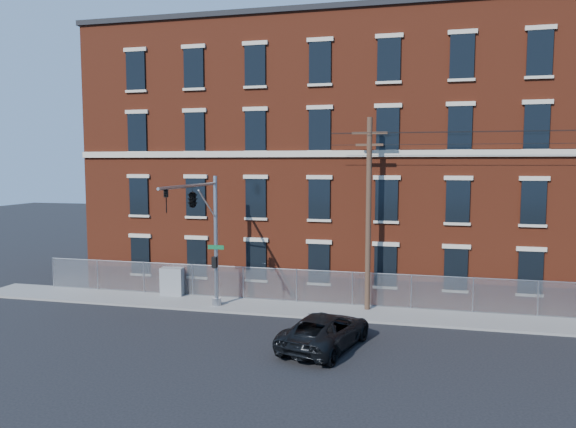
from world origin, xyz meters
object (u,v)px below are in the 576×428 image
Objects in this scene: traffic_signal_mast at (198,212)px; pickup_truck at (325,331)px; utility_pole_near at (369,211)px; utility_cabinet at (172,281)px.

traffic_signal_mast reaches higher than pickup_truck.
utility_pole_near is at bearing -86.33° from pickup_truck.
utility_pole_near is 1.89× the size of pickup_truck.
utility_pole_near is 6.18× the size of utility_cabinet.
utility_cabinet is at bearing 177.98° from utility_pole_near.
utility_pole_near reaches higher than utility_cabinet.
utility_pole_near is at bearing 23.14° from traffic_signal_mast.
traffic_signal_mast is 4.32× the size of utility_cabinet.
utility_cabinet reaches higher than pickup_truck.
utility_pole_near is 7.69m from pickup_truck.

